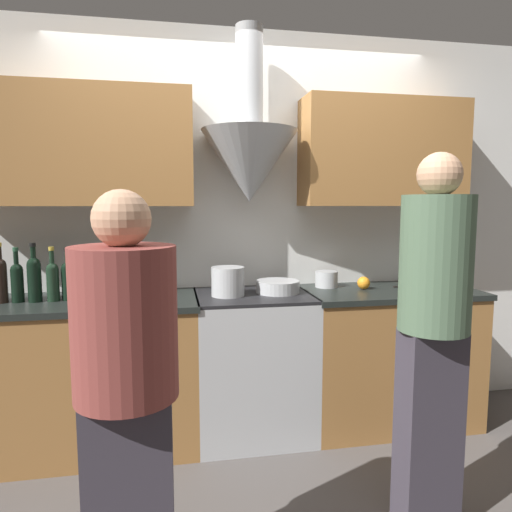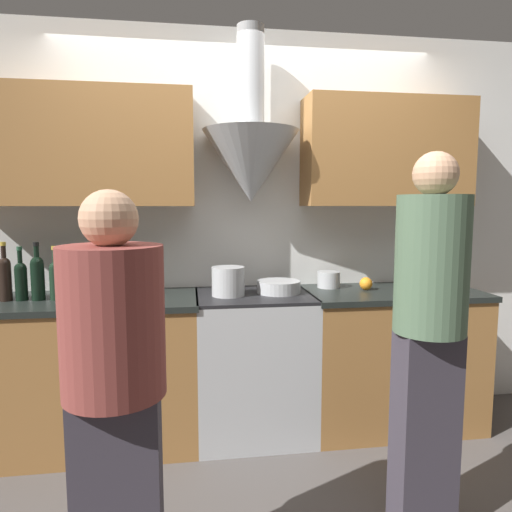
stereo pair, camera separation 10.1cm
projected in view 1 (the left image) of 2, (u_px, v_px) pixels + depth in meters
ground_plane at (263, 460)px, 2.62m from camera, size 12.00×12.00×0.00m
wall_back at (240, 202)px, 3.03m from camera, size 8.40×0.61×2.60m
counter_left at (81, 375)px, 2.71m from camera, size 1.38×0.62×0.90m
counter_right at (387, 355)px, 3.06m from camera, size 1.13×0.62×0.90m
stove_range at (253, 363)px, 2.90m from camera, size 0.72×0.60×0.90m
wine_bottle_2 at (1, 278)px, 2.58m from camera, size 0.07×0.07×0.34m
wine_bottle_3 at (17, 280)px, 2.60m from camera, size 0.07×0.07×0.31m
wine_bottle_4 at (34, 277)px, 2.60m from camera, size 0.08×0.08×0.34m
wine_bottle_5 at (53, 279)px, 2.62m from camera, size 0.07×0.07×0.32m
wine_bottle_6 at (68, 279)px, 2.65m from camera, size 0.07×0.07×0.31m
wine_bottle_7 at (87, 278)px, 2.68m from camera, size 0.07×0.07×0.32m
stock_pot at (228, 281)px, 2.78m from camera, size 0.20×0.20×0.18m
mixing_bowl at (278, 287)px, 2.88m from camera, size 0.27×0.27×0.08m
orange_fruit at (364, 283)px, 3.01m from camera, size 0.08×0.08×0.08m
saucepan at (326, 279)px, 3.08m from camera, size 0.15×0.15×0.11m
chefs_knife at (410, 287)px, 3.08m from camera, size 0.23×0.04×0.01m
person_foreground_left at (127, 394)px, 1.53m from camera, size 0.34×0.34×1.51m
person_foreground_right at (433, 324)px, 2.00m from camera, size 0.31×0.31×1.68m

